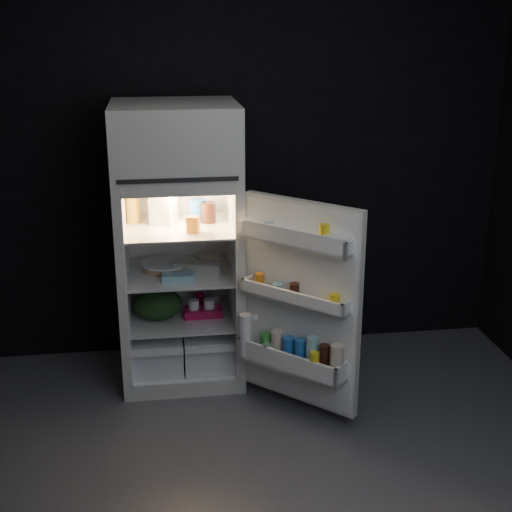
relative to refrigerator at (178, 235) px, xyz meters
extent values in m
cube|color=#56565C|center=(0.27, -1.32, -0.96)|extent=(4.00, 3.40, 0.00)
cube|color=black|center=(0.27, 0.38, 0.39)|extent=(4.00, 0.00, 2.70)
cube|color=black|center=(0.27, -3.02, 0.39)|extent=(4.00, 0.00, 2.70)
cube|color=silver|center=(0.00, -0.02, -0.91)|extent=(0.76, 0.70, 0.10)
cube|color=silver|center=(-0.35, -0.02, -0.26)|extent=(0.05, 0.70, 1.20)
cube|color=silver|center=(0.36, -0.02, -0.26)|extent=(0.05, 0.70, 1.20)
cube|color=white|center=(0.00, 0.30, -0.26)|extent=(0.66, 0.05, 1.20)
cube|color=silver|center=(0.00, -0.02, 0.37)|extent=(0.76, 0.70, 0.06)
cube|color=silver|center=(0.00, -0.02, 0.61)|extent=(0.76, 0.70, 0.42)
cube|color=black|center=(0.00, -0.38, 0.43)|extent=(0.68, 0.01, 0.02)
cube|color=white|center=(-0.33, -0.05, -0.26)|extent=(0.01, 0.65, 1.20)
cube|color=white|center=(0.33, -0.05, -0.26)|extent=(0.01, 0.65, 1.20)
cube|color=white|center=(0.00, -0.05, 0.34)|extent=(0.66, 0.65, 0.01)
cube|color=white|center=(0.00, -0.05, -0.85)|extent=(0.66, 0.65, 0.01)
cube|color=white|center=(0.00, -0.05, 0.06)|extent=(0.65, 0.63, 0.01)
cube|color=white|center=(0.00, -0.05, -0.24)|extent=(0.65, 0.63, 0.01)
cube|color=white|center=(0.00, -0.05, -0.54)|extent=(0.65, 0.63, 0.01)
cube|color=white|center=(-0.16, -0.03, -0.74)|extent=(0.32, 0.59, 0.22)
cube|color=white|center=(0.17, -0.03, -0.74)|extent=(0.32, 0.59, 0.22)
cube|color=white|center=(-0.16, -0.35, -0.65)|extent=(0.32, 0.02, 0.03)
cube|color=white|center=(0.17, -0.35, -0.65)|extent=(0.32, 0.02, 0.03)
cube|color=#FFE5B2|center=(0.00, -0.10, 0.32)|extent=(0.14, 0.14, 0.02)
cube|color=silver|center=(0.67, -0.62, -0.26)|extent=(0.58, 0.57, 1.22)
cube|color=white|center=(0.65, -0.64, -0.26)|extent=(0.52, 0.51, 1.18)
cube|color=white|center=(0.62, -0.67, 0.11)|extent=(0.55, 0.54, 0.02)
cube|color=white|center=(0.60, -0.69, 0.15)|extent=(0.50, 0.49, 0.10)
cube|color=white|center=(0.86, -0.90, 0.15)|extent=(0.08, 0.08, 0.10)
cube|color=white|center=(0.38, -0.44, 0.15)|extent=(0.08, 0.08, 0.10)
cube|color=white|center=(0.62, -0.67, -0.22)|extent=(0.56, 0.55, 0.02)
cube|color=white|center=(0.59, -0.70, -0.19)|extent=(0.50, 0.49, 0.09)
cube|color=white|center=(0.85, -0.90, -0.19)|extent=(0.08, 0.09, 0.09)
cube|color=white|center=(0.38, -0.44, -0.19)|extent=(0.08, 0.09, 0.09)
cube|color=white|center=(0.60, -0.69, -0.63)|extent=(0.58, 0.58, 0.02)
cube|color=white|center=(0.56, -0.73, -0.57)|extent=(0.50, 0.49, 0.13)
cube|color=white|center=(0.84, -0.92, -0.57)|extent=(0.11, 0.11, 0.13)
cube|color=white|center=(0.37, -0.46, -0.57)|extent=(0.11, 0.11, 0.13)
cube|color=white|center=(0.62, -0.67, 0.21)|extent=(0.54, 0.53, 0.02)
cylinder|color=yellow|center=(0.75, -0.79, 0.20)|extent=(0.08, 0.08, 0.14)
cylinder|color=#7DB3C2|center=(0.49, -0.54, 0.17)|extent=(0.08, 0.08, 0.09)
cylinder|color=yellow|center=(0.80, -0.85, -0.16)|extent=(0.08, 0.08, 0.10)
cylinder|color=black|center=(0.62, -0.67, -0.16)|extent=(0.08, 0.08, 0.10)
cylinder|color=#7DB3C2|center=(0.53, -0.59, -0.17)|extent=(0.08, 0.08, 0.07)
cylinder|color=orange|center=(0.45, -0.50, -0.15)|extent=(0.08, 0.08, 0.11)
cylinder|color=beige|center=(0.82, -0.90, -0.51)|extent=(0.11, 0.11, 0.22)
cylinder|color=black|center=(0.76, -0.84, -0.52)|extent=(0.08, 0.08, 0.20)
cylinder|color=#7DB3C2|center=(0.70, -0.78, -0.50)|extent=(0.10, 0.10, 0.22)
cylinder|color=#1F5CAB|center=(0.65, -0.73, -0.52)|extent=(0.09, 0.09, 0.19)
cylinder|color=#1F5CAB|center=(0.59, -0.67, -0.53)|extent=(0.10, 0.10, 0.18)
cylinder|color=beige|center=(0.53, -0.62, -0.52)|extent=(0.10, 0.10, 0.20)
cylinder|color=#338C33|center=(0.47, -0.56, -0.54)|extent=(0.09, 0.09, 0.16)
cylinder|color=yellow|center=(0.70, -0.84, -0.54)|extent=(0.08, 0.08, 0.16)
cylinder|color=white|center=(0.47, -0.62, -0.56)|extent=(0.08, 0.08, 0.12)
cylinder|color=white|center=(0.36, -0.51, -0.48)|extent=(0.10, 0.10, 0.26)
cylinder|color=white|center=(0.42, -0.50, -0.37)|extent=(0.05, 0.05, 0.02)
cube|color=white|center=(-0.09, 0.03, 0.19)|extent=(0.19, 0.19, 0.24)
cylinder|color=#1F5CAB|center=(0.13, 0.05, 0.14)|extent=(0.11, 0.11, 0.14)
cylinder|color=black|center=(0.19, 0.01, 0.14)|extent=(0.12, 0.12, 0.13)
cylinder|color=#C08C1E|center=(-0.27, 0.08, 0.18)|extent=(0.11, 0.11, 0.22)
cube|color=orange|center=(0.09, -0.20, 0.12)|extent=(0.09, 0.08, 0.10)
cube|color=gray|center=(0.12, -0.09, -0.19)|extent=(0.32, 0.20, 0.07)
cylinder|color=tan|center=(-0.09, 0.01, -0.21)|extent=(0.34, 0.34, 0.04)
cube|color=#7DB3C2|center=(-0.02, -0.20, -0.21)|extent=(0.20, 0.10, 0.04)
cube|color=beige|center=(0.19, 0.09, -0.20)|extent=(0.16, 0.14, 0.05)
ellipsoid|color=#193815|center=(-0.15, -0.08, -0.43)|extent=(0.32, 0.27, 0.20)
cube|color=#B20F40|center=(0.14, -0.08, -0.50)|extent=(0.25, 0.14, 0.05)
cylinder|color=#B20F40|center=(0.13, 0.10, -0.48)|extent=(0.07, 0.07, 0.09)
cylinder|color=white|center=(0.23, 0.04, -0.48)|extent=(0.10, 0.10, 0.09)
camera|label=1|loc=(-0.12, -4.33, 1.31)|focal=50.00mm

